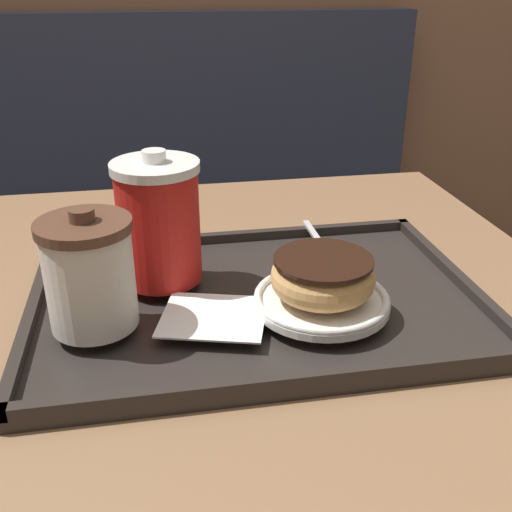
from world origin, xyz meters
TOP-DOWN VIEW (x-y plane):
  - booth_bench at (-0.11, 0.87)m, footprint 1.42×0.44m
  - cafe_table at (0.00, 0.00)m, footprint 0.77×0.85m
  - serving_tray at (-0.01, -0.02)m, footprint 0.49×0.33m
  - napkin_paper at (-0.06, -0.07)m, footprint 0.13×0.11m
  - coffee_cup_front at (-0.18, -0.06)m, footprint 0.09×0.09m
  - coffee_cup_rear at (-0.11, 0.03)m, footprint 0.10×0.10m
  - plate_with_chocolate_donut at (0.05, -0.07)m, footprint 0.14×0.14m
  - donut_chocolate_glazed at (0.05, -0.07)m, footprint 0.11×0.11m
  - spoon at (0.10, 0.05)m, footprint 0.02×0.15m

SIDE VIEW (x-z plane):
  - booth_bench at x=-0.11m, z-range -0.18..0.82m
  - cafe_table at x=0.00m, z-range 0.19..0.94m
  - serving_tray at x=-0.01m, z-range 0.74..0.77m
  - napkin_paper at x=-0.06m, z-range 0.77..0.77m
  - spoon at x=0.10m, z-range 0.77..0.78m
  - plate_with_chocolate_donut at x=0.05m, z-range 0.77..0.79m
  - donut_chocolate_glazed at x=0.05m, z-range 0.79..0.83m
  - coffee_cup_front at x=-0.18m, z-range 0.77..0.89m
  - coffee_cup_rear at x=-0.11m, z-range 0.77..0.92m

